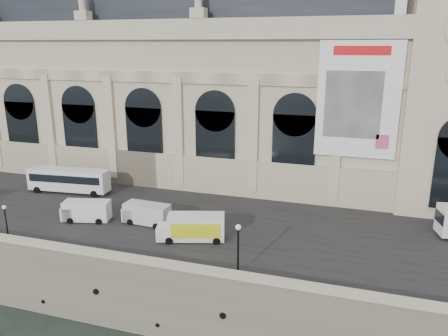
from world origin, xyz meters
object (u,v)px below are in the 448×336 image
object	(u,v)px
bus_left	(69,180)
van_b	(145,213)
van_c	(84,211)
box_truck	(192,228)
lamp_right	(238,251)
lamp_left	(6,224)

from	to	relation	value
bus_left	van_b	distance (m)	15.81
van_c	bus_left	bearing A→B (deg)	134.77
box_truck	lamp_right	world-z (taller)	lamp_right
van_c	box_truck	xyz separation A→B (m)	(13.34, -1.02, 0.18)
bus_left	box_truck	size ratio (longest dim) A/B	1.57
van_c	lamp_left	distance (m)	8.04
van_c	lamp_right	world-z (taller)	lamp_right
lamp_left	van_c	bearing A→B (deg)	58.91
van_b	lamp_right	xyz separation A→B (m)	(12.87, -7.89, 1.19)
box_truck	bus_left	bearing A→B (deg)	157.40
van_c	box_truck	distance (m)	13.38
van_c	box_truck	bearing A→B (deg)	-4.38
box_truck	lamp_right	distance (m)	8.46
box_truck	van_c	bearing A→B (deg)	175.62
van_b	van_c	bearing A→B (deg)	-168.96
van_b	van_c	world-z (taller)	van_b
bus_left	box_truck	xyz separation A→B (m)	(21.00, -8.74, -0.44)
bus_left	box_truck	world-z (taller)	bus_left
box_truck	lamp_left	distance (m)	18.44
bus_left	van_b	xyz separation A→B (m)	(14.44, -6.39, -0.62)
van_b	van_c	distance (m)	6.91
van_c	box_truck	world-z (taller)	box_truck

